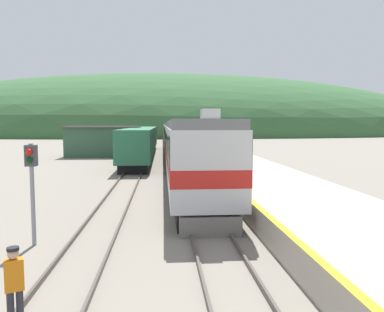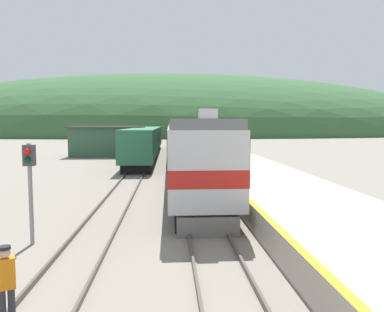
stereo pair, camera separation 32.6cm
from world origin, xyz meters
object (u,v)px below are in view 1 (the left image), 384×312
(carriage_second, at_px, (177,138))
(siding_train, at_px, (143,142))
(track_worker, at_px, (14,283))
(carriage_third, at_px, (172,134))
(express_train_lead_car, at_px, (190,152))
(carriage_fourth, at_px, (170,131))
(signal_post_siding, at_px, (31,172))

(carriage_second, bearing_deg, siding_train, 155.16)
(siding_train, bearing_deg, track_worker, -90.75)
(track_worker, bearing_deg, carriage_second, 82.92)
(carriage_second, height_order, track_worker, carriage_second)
(carriage_third, relative_size, siding_train, 0.57)
(express_train_lead_car, distance_m, carriage_third, 42.73)
(carriage_second, xyz_separation_m, carriage_third, (0.00, 20.96, 0.00))
(carriage_fourth, distance_m, siding_train, 40.21)
(carriage_second, relative_size, signal_post_siding, 5.78)
(carriage_second, relative_size, carriage_fourth, 1.00)
(track_worker, bearing_deg, carriage_third, 85.43)
(carriage_fourth, height_order, signal_post_siding, carriage_fourth)
(express_train_lead_car, relative_size, signal_post_siding, 6.11)
(siding_train, relative_size, signal_post_siding, 10.09)
(signal_post_siding, height_order, track_worker, signal_post_siding)
(carriage_second, bearing_deg, track_worker, -97.08)
(express_train_lead_car, height_order, carriage_fourth, express_train_lead_car)
(carriage_third, distance_m, signal_post_siding, 53.76)
(carriage_second, height_order, carriage_fourth, same)
(express_train_lead_car, xyz_separation_m, signal_post_siding, (-6.11, -10.68, 0.15))
(carriage_fourth, distance_m, signal_post_siding, 74.62)
(carriage_second, bearing_deg, express_train_lead_car, -90.00)
(carriage_third, xyz_separation_m, signal_post_siding, (-6.11, -53.41, 0.17))
(express_train_lead_car, distance_m, signal_post_siding, 12.30)
(siding_train, bearing_deg, carriage_second, -24.84)
(carriage_second, xyz_separation_m, siding_train, (-4.18, 1.93, -0.47))
(express_train_lead_car, bearing_deg, carriage_fourth, 90.00)
(siding_train, distance_m, track_worker, 39.74)
(track_worker, bearing_deg, signal_post_siding, 104.87)
(carriage_third, bearing_deg, carriage_fourth, 90.00)
(carriage_third, bearing_deg, carriage_second, -90.00)
(carriage_third, xyz_separation_m, siding_train, (-4.18, -19.03, -0.47))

